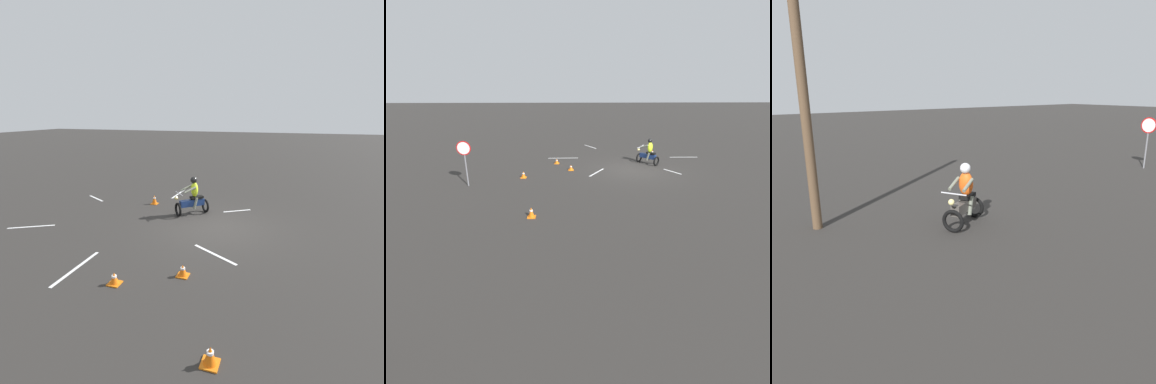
# 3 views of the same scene
# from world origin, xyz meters

# --- Properties ---
(ground_plane) EXTENTS (120.00, 120.00, 0.00)m
(ground_plane) POSITION_xyz_m (0.00, 0.00, 0.00)
(ground_plane) COLOR #2D2B28
(motorcycle_rider_foreground) EXTENTS (1.39, 1.43, 1.66)m
(motorcycle_rider_foreground) POSITION_xyz_m (-1.19, -1.33, 0.73)
(motorcycle_rider_foreground) COLOR black
(motorcycle_rider_foreground) RESTS_ON ground
(traffic_cone_near_left) EXTENTS (0.32, 0.32, 0.37)m
(traffic_cone_near_left) POSITION_xyz_m (6.40, 1.42, 0.18)
(traffic_cone_near_left) COLOR orange
(traffic_cone_near_left) RESTS_ON ground
(traffic_cone_mid_center) EXTENTS (0.32, 0.32, 0.45)m
(traffic_cone_mid_center) POSITION_xyz_m (-2.05, -3.55, 0.22)
(traffic_cone_mid_center) COLOR orange
(traffic_cone_mid_center) RESTS_ON ground
(traffic_cone_mid_left) EXTENTS (0.32, 0.32, 0.33)m
(traffic_cone_mid_left) POSITION_xyz_m (3.77, -0.02, 0.16)
(traffic_cone_mid_left) COLOR orange
(traffic_cone_mid_left) RESTS_ON ground
(traffic_cone_far_right) EXTENTS (0.32, 0.32, 0.32)m
(traffic_cone_far_right) POSITION_xyz_m (4.68, -1.56, 0.15)
(traffic_cone_far_right) COLOR orange
(traffic_cone_far_right) RESTS_ON ground
(lane_stripe_e) EXTENTS (2.08, 0.15, 0.01)m
(lane_stripe_e) POSITION_xyz_m (4.31, -3.04, 0.00)
(lane_stripe_e) COLOR silver
(lane_stripe_e) RESTS_ON ground
(lane_stripe_ne) EXTENTS (1.03, 1.60, 0.01)m
(lane_stripe_ne) POSITION_xyz_m (2.27, 0.50, 0.00)
(lane_stripe_ne) COLOR silver
(lane_stripe_ne) RESTS_ON ground
(lane_stripe_nw) EXTENTS (0.78, 1.15, 0.01)m
(lane_stripe_nw) POSITION_xyz_m (-2.22, 0.44, 0.00)
(lane_stripe_nw) COLOR silver
(lane_stripe_nw) RESTS_ON ground
(lane_stripe_w) EXTENTS (1.94, 0.11, 0.01)m
(lane_stripe_w) POSITION_xyz_m (-4.18, -3.10, 0.00)
(lane_stripe_w) COLOR silver
(lane_stripe_w) RESTS_ON ground
(lane_stripe_sw) EXTENTS (0.79, 1.30, 0.01)m
(lane_stripe_sw) POSITION_xyz_m (-2.02, -6.83, 0.00)
(lane_stripe_sw) COLOR silver
(lane_stripe_sw) RESTS_ON ground
(lane_stripe_se) EXTENTS (0.93, 1.52, 0.01)m
(lane_stripe_se) POSITION_xyz_m (2.17, -6.82, 0.00)
(lane_stripe_se) COLOR silver
(lane_stripe_se) RESTS_ON ground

